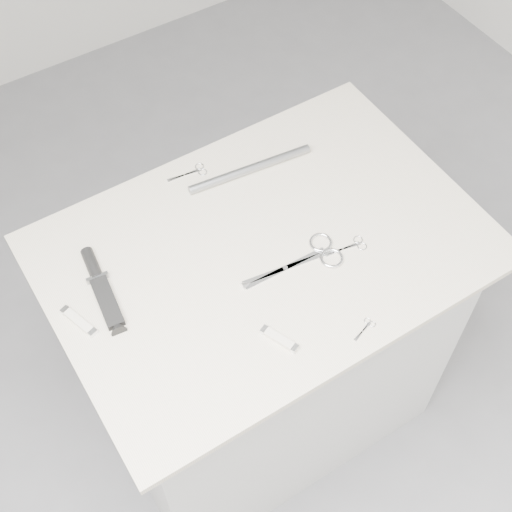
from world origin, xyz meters
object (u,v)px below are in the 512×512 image
plinth (264,344)px  embroidery_scissors_b (193,172)px  pocket_knife_b (279,339)px  sheathed_knife (100,285)px  metal_rail (250,169)px  pocket_knife_a (79,321)px  large_shears (312,257)px  embroidery_scissors_a (352,246)px  tiny_scissors (366,327)px

plinth → embroidery_scissors_b: embroidery_scissors_b is taller
plinth → pocket_knife_b: 0.54m
sheathed_knife → metal_rail: same height
pocket_knife_a → large_shears: bearing=-121.7°
embroidery_scissors_a → pocket_knife_b: 0.30m
plinth → pocket_knife_a: bearing=174.6°
pocket_knife_a → metal_rail: size_ratio=0.31×
pocket_knife_b → metal_rail: (0.20, 0.44, 0.01)m
plinth → pocket_knife_a: size_ratio=8.98×
plinth → large_shears: size_ratio=3.74×
tiny_scissors → sheathed_knife: (-0.43, 0.40, 0.01)m
pocket_knife_a → pocket_knife_b: (0.34, -0.26, -0.00)m
sheathed_knife → plinth: bearing=-98.3°
plinth → pocket_knife_a: 0.65m
plinth → tiny_scissors: size_ratio=14.05×
sheathed_knife → pocket_knife_b: size_ratio=2.49×
plinth → sheathed_knife: (-0.37, 0.10, 0.48)m
plinth → embroidery_scissors_a: (0.17, -0.11, 0.47)m
plinth → tiny_scissors: 0.56m
tiny_scissors → pocket_knife_a: pocket_knife_a is taller
embroidery_scissors_a → sheathed_knife: sheathed_knife is taller
large_shears → pocket_knife_a: pocket_knife_a is taller
sheathed_knife → pocket_knife_b: (0.26, -0.32, -0.00)m
pocket_knife_a → embroidery_scissors_b: bearing=-77.7°
sheathed_knife → pocket_knife_a: sheathed_knife is taller
plinth → embroidery_scissors_a: bearing=-32.3°
embroidery_scissors_b → pocket_knife_a: 0.48m
tiny_scissors → pocket_knife_b: pocket_knife_b is taller
embroidery_scissors_a → pocket_knife_b: bearing=-147.7°
plinth → large_shears: bearing=-49.0°
plinth → metal_rail: (0.09, 0.21, 0.48)m
large_shears → sheathed_knife: 0.48m
pocket_knife_b → tiny_scissors: bearing=-135.4°
large_shears → tiny_scissors: large_shears is taller
sheathed_knife → metal_rail: bearing=-69.2°
embroidery_scissors_a → embroidery_scissors_b: same height
large_shears → sheathed_knife: sheathed_knife is taller
embroidery_scissors_a → metal_rail: bearing=113.0°
large_shears → tiny_scissors: bearing=-86.9°
pocket_knife_a → plinth: bearing=-113.6°
large_shears → embroidery_scissors_b: bearing=110.4°
embroidery_scissors_a → tiny_scissors: same height
metal_rail → plinth: bearing=-113.1°
sheathed_knife → tiny_scissors: bearing=-125.3°
pocket_knife_b → large_shears: bearing=-74.8°
tiny_scissors → metal_rail: (0.03, 0.51, 0.01)m
plinth → tiny_scissors: bearing=-77.6°
pocket_knife_a → pocket_knife_b: 0.43m
tiny_scissors → pocket_knife_a: (-0.51, 0.34, 0.00)m
tiny_scissors → pocket_knife_b: bearing=138.7°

